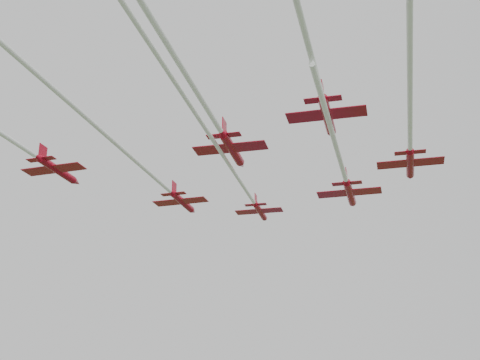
# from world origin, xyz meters

# --- Properties ---
(jet_lead) EXTENTS (11.76, 66.61, 2.39)m
(jet_lead) POSITION_xyz_m (-5.53, -5.12, 54.17)
(jet_lead) COLOR #AA091E
(jet_row2_left) EXTENTS (14.49, 61.64, 2.59)m
(jet_row2_left) POSITION_xyz_m (-17.83, -10.66, 53.44)
(jet_row2_left) COLOR #AA091E
(jet_row2_right) EXTENTS (10.31, 44.20, 2.81)m
(jet_row2_right) POSITION_xyz_m (9.99, -7.66, 52.27)
(jet_row2_right) COLOR #AA091E
(jet_row3_mid) EXTENTS (12.98, 69.09, 2.96)m
(jet_row3_mid) POSITION_xyz_m (-7.11, -29.65, 54.60)
(jet_row3_mid) COLOR #AA091E
(jet_row3_right) EXTENTS (10.95, 56.56, 2.51)m
(jet_row3_right) POSITION_xyz_m (16.41, -26.61, 51.23)
(jet_row3_right) COLOR #AA091E
(jet_row4_right) EXTENTS (12.29, 63.45, 2.75)m
(jet_row4_right) POSITION_xyz_m (5.48, -39.93, 53.03)
(jet_row4_right) COLOR #AA091E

